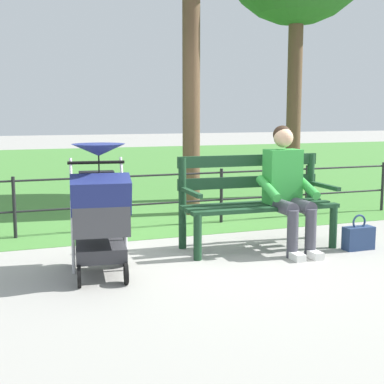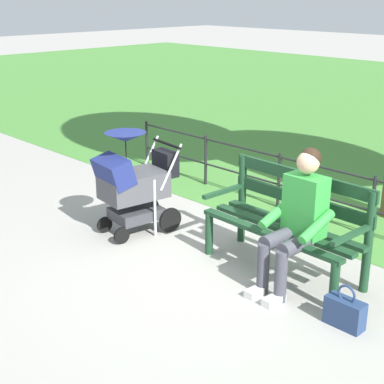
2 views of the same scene
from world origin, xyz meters
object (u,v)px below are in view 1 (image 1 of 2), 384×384
person_on_bench (287,185)px  park_bench (255,197)px  stroller (100,209)px  handbag (358,237)px

person_on_bench → park_bench: bearing=-42.0°
stroller → handbag: stroller is taller
person_on_bench → stroller: bearing=7.6°
park_bench → handbag: 1.14m
person_on_bench → stroller: 2.00m
stroller → handbag: (-2.68, 0.00, -0.47)m
person_on_bench → stroller: (1.98, 0.26, -0.08)m
park_bench → handbag: (-0.95, 0.49, -0.40)m
handbag → stroller: bearing=-0.1°
person_on_bench → stroller: size_ratio=1.11×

